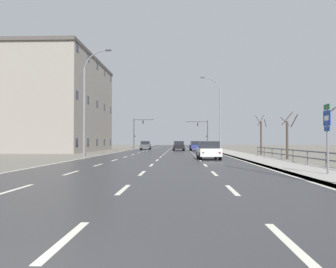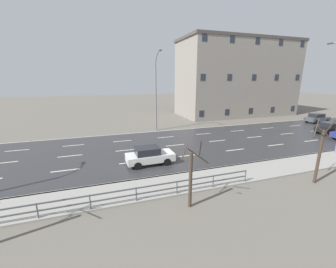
{
  "view_description": "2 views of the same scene",
  "coord_description": "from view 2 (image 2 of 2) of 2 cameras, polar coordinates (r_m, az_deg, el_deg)",
  "views": [
    {
      "loc": [
        1.81,
        -3.2,
        1.59
      ],
      "look_at": [
        -0.45,
        62.61,
        2.99
      ],
      "focal_mm": 35.12,
      "sensor_mm": 36.0,
      "label": 1
    },
    {
      "loc": [
        21.19,
        21.14,
        7.26
      ],
      "look_at": [
        0.0,
        28.17,
        1.39
      ],
      "focal_mm": 22.61,
      "sensor_mm": 36.0,
      "label": 2
    }
  ],
  "objects": [
    {
      "name": "ground_plane",
      "position": [
        34.99,
        32.54,
        0.3
      ],
      "size": [
        160.0,
        160.0,
        0.12
      ],
      "color": "#666056"
    },
    {
      "name": "guardrail",
      "position": [
        13.54,
        -31.85,
        -16.64
      ],
      "size": [
        0.07,
        26.11,
        1.0
      ],
      "color": "#515459",
      "rests_on": "ground"
    },
    {
      "name": "street_lamp_left_bank",
      "position": [
        29.71,
        -3.21,
        10.74
      ],
      "size": [
        2.76,
        0.24,
        10.69
      ],
      "color": "slate",
      "rests_on": "ground"
    },
    {
      "name": "car_mid_centre",
      "position": [
        18.48,
        -5.03,
        -5.78
      ],
      "size": [
        1.92,
        4.14,
        1.57
      ],
      "rotation": [
        0.0,
        0.0,
        0.02
      ],
      "color": "silver",
      "rests_on": "ground"
    },
    {
      "name": "car_far_left",
      "position": [
        43.83,
        35.22,
        3.56
      ],
      "size": [
        1.93,
        4.15,
        1.57
      ],
      "rotation": [
        0.0,
        0.0,
        0.03
      ],
      "color": "#474C51",
      "rests_on": "ground"
    },
    {
      "name": "car_far_right",
      "position": [
        36.06,
        37.62,
        1.32
      ],
      "size": [
        1.98,
        4.17,
        1.57
      ],
      "rotation": [
        0.0,
        0.0,
        0.04
      ],
      "color": "black",
      "rests_on": "ground"
    },
    {
      "name": "brick_building",
      "position": [
        46.24,
        17.97,
        14.11
      ],
      "size": [
        10.48,
        23.26,
        14.61
      ],
      "color": "gray",
      "rests_on": "ground"
    },
    {
      "name": "bare_tree_mid",
      "position": [
        12.2,
        6.23,
        -11.39
      ],
      "size": [
        1.34,
        1.4,
        4.2
      ],
      "color": "#423328",
      "rests_on": "ground"
    },
    {
      "name": "bare_tree_far",
      "position": [
        18.12,
        35.66,
        -4.43
      ],
      "size": [
        1.31,
        1.19,
        4.65
      ],
      "color": "#423328",
      "rests_on": "ground"
    }
  ]
}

